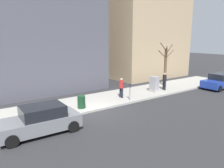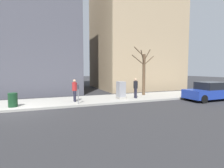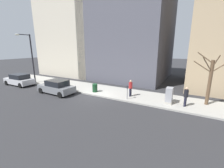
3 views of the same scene
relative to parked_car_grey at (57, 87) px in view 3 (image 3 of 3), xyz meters
The scene contains 13 objects.
ground_plane 4.40m from the parked_car_grey, 72.92° to the right, with size 120.00×120.00×0.00m, color #2B2B2D.
sidewalk 5.32m from the parked_car_grey, 51.68° to the right, with size 4.00×36.00×0.15m, color #9E9B93.
parked_car_grey is the anchor object (origin of this frame).
parked_car_silver 7.36m from the parked_car_grey, 88.95° to the left, with size 2.01×4.24×1.52m.
parking_meter 7.90m from the parked_car_grey, 77.40° to the right, with size 0.14×0.10×1.35m.
utility_box 11.65m from the parked_car_grey, 77.24° to the right, with size 0.83×0.61×1.43m.
streetlamp 7.47m from the parked_car_grey, 76.59° to the left, with size 1.97×0.32×6.50m.
bare_tree 14.84m from the parked_car_grey, 74.90° to the right, with size 0.91×2.31×4.48m.
trash_bin 4.20m from the parked_car_grey, 58.86° to the right, with size 0.56×0.56×0.90m, color #14381E.
pedestrian_near_meter 12.93m from the parked_car_grey, 78.80° to the right, with size 0.40×0.36×1.66m.
pedestrian_midblock 8.10m from the parked_car_grey, 70.35° to the right, with size 0.40×0.36×1.66m.
office_block_center 14.83m from the parked_car_grey, 13.74° to the right, with size 12.06×12.06×15.08m, color #4C4C56.
office_tower_right 15.57m from the parked_car_grey, 29.60° to the left, with size 11.24×11.24×14.00m, color #BCB29E.
Camera 3 is at (-12.13, -8.98, 5.03)m, focal length 24.00 mm.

